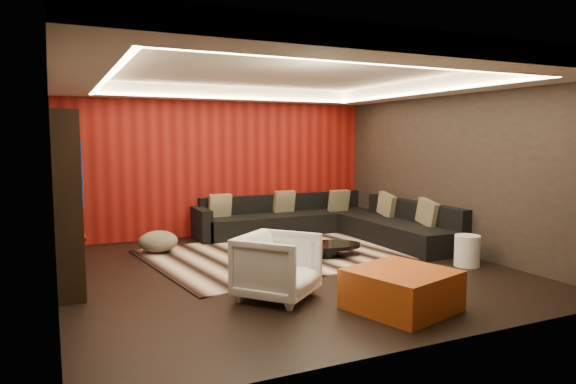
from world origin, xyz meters
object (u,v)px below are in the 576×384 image
white_side_table (467,251)px  sectional_sofa (328,224)px  coffee_table (325,250)px  drum_stool (247,257)px  armchair (277,267)px  orange_ottoman (401,290)px

white_side_table → sectional_sofa: (-0.77, 2.79, 0.03)m
coffee_table → drum_stool: bearing=-163.4°
coffee_table → drum_stool: drum_stool is taller
sectional_sofa → coffee_table: bearing=-121.1°
white_side_table → armchair: 3.17m
white_side_table → orange_ottoman: (-2.07, -1.16, -0.01)m
drum_stool → orange_ottoman: size_ratio=0.45×
orange_ottoman → sectional_sofa: sectional_sofa is taller
white_side_table → sectional_sofa: bearing=105.3°
coffee_table → sectional_sofa: (0.86, 1.42, 0.15)m
drum_stool → armchair: 1.18m
sectional_sofa → orange_ottoman: bearing=-108.3°
white_side_table → sectional_sofa: sectional_sofa is taller
drum_stool → coffee_table: bearing=16.6°
sectional_sofa → drum_stool: bearing=-141.5°
orange_ottoman → armchair: armchair is taller
white_side_table → armchair: armchair is taller
drum_stool → white_side_table: bearing=-16.6°
coffee_table → armchair: (-1.53, -1.62, 0.27)m
drum_stool → white_side_table: 3.24m
armchair → orange_ottoman: bearing=-80.4°
drum_stool → armchair: size_ratio=0.52×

